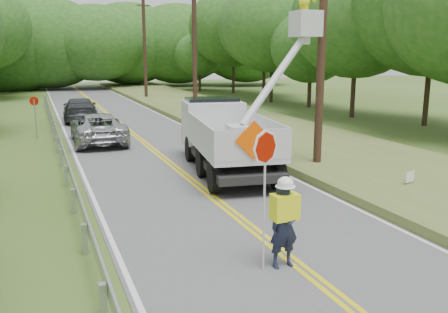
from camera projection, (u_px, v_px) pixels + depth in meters
name	position (u px, v px, depth m)	size (l,w,h in m)	color
ground	(347.00, 305.00, 8.59)	(140.00, 140.00, 0.00)	#3D511B
road	(158.00, 154.00, 21.33)	(7.20, 96.00, 0.03)	#505052
guardrail	(60.00, 144.00, 20.61)	(0.18, 48.00, 0.77)	#A4A9AD
utility_poles	(236.00, 35.00, 24.75)	(1.60, 43.30, 10.00)	black
tall_grass_verge	(299.00, 140.00, 23.84)	(7.00, 96.00, 0.30)	#4A5F2E
treeline_right	(325.00, 24.00, 36.17)	(11.77, 52.32, 11.62)	#332319
treeline_horizon	(72.00, 43.00, 58.66)	(55.79, 14.48, 11.78)	#1D4D18
flagger	(284.00, 219.00, 9.89)	(1.12, 0.45, 2.92)	#191E33
bucket_truck	(227.00, 126.00, 18.78)	(4.80, 7.50, 7.02)	black
suv_silver	(98.00, 128.00, 23.76)	(2.46, 5.34, 1.48)	#A3A6AA
suv_darkgrey	(80.00, 109.00, 31.42)	(2.09, 5.14, 1.49)	#38393F
stop_sign_permanent	(35.00, 112.00, 24.74)	(0.47, 0.06, 2.20)	#A4A9AD
yard_sign	(410.00, 178.00, 15.36)	(0.46, 0.18, 0.69)	white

